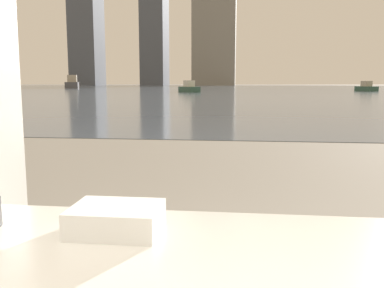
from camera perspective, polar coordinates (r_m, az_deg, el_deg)
name	(u,v)px	position (r m, az deg, el deg)	size (l,w,h in m)	color
towel_stack	(116,219)	(1.32, -10.07, -9.81)	(0.26, 0.21, 0.08)	white
harbor_water	(241,89)	(62.38, 6.61, 7.33)	(180.00, 110.00, 0.01)	slate
harbor_boat_0	(189,88)	(41.61, -0.39, 7.47)	(2.43, 3.11, 1.13)	#335647
harbor_boat_1	(366,88)	(49.73, 22.22, 6.98)	(1.86, 3.05, 1.08)	#335647
harbor_boat_4	(73,84)	(68.48, -15.64, 7.76)	(3.42, 5.70, 2.02)	#4C4C51
skyline_tower_0	(87,33)	(126.93, -13.88, 14.16)	(7.49, 9.60, 28.94)	#4C515B
skyline_tower_1	(155,30)	(121.68, -5.02, 14.92)	(6.38, 10.03, 30.17)	#4C515B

